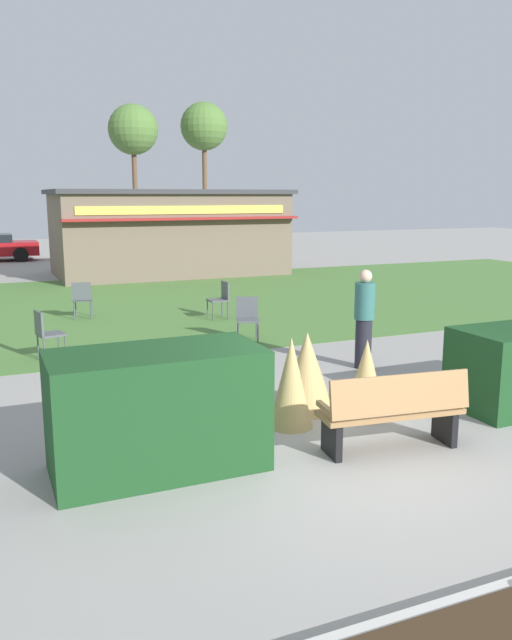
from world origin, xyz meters
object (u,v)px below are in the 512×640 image
at_px(cafe_chair_center, 221,297).
at_px(cafe_chair_north, 247,315).
at_px(tree_left_bg, 204,128).
at_px(tree_right_bg, 133,131).
at_px(parked_car_east_slot, 196,241).
at_px(trash_bin, 506,372).
at_px(parked_car_center_slot, 112,243).
at_px(park_bench, 393,411).
at_px(food_kiosk, 168,232).
at_px(cafe_chair_east, 46,331).
at_px(person_standing, 364,318).
at_px(cafe_chair_west, 82,297).

relative_size(cafe_chair_center, cafe_chair_north, 1.00).
distance_m(tree_left_bg, tree_right_bg, 4.39).
bearing_deg(parked_car_east_slot, trash_bin, -97.78).
bearing_deg(cafe_chair_north, parked_car_center_slot, 87.03).
bearing_deg(park_bench, cafe_chair_north, 83.75).
bearing_deg(food_kiosk, cafe_chair_east, -115.45).
bearing_deg(trash_bin, cafe_chair_east, 138.49).
height_order(food_kiosk, tree_right_bg, tree_right_bg).
distance_m(food_kiosk, tree_left_bg, 16.07).
bearing_deg(trash_bin, cafe_chair_center, 101.60).
bearing_deg(person_standing, tree_left_bg, -10.07).
bearing_deg(cafe_chair_center, cafe_chair_north, -97.96).
bearing_deg(cafe_chair_east, cafe_chair_center, 29.59).
bearing_deg(cafe_chair_north, tree_right_bg, 82.01).
relative_size(trash_bin, cafe_chair_north, 0.99).
bearing_deg(tree_left_bg, parked_car_east_slot, -113.11).
bearing_deg(park_bench, cafe_chair_center, 83.24).
bearing_deg(tree_left_bg, cafe_chair_east, -114.77).
xyz_separation_m(cafe_chair_west, tree_left_bg, (10.60, 21.86, 6.32)).
relative_size(cafe_chair_west, cafe_chair_east, 1.00).
distance_m(trash_bin, cafe_chair_west, 9.92).
relative_size(trash_bin, cafe_chair_west, 0.99).
bearing_deg(tree_right_bg, park_bench, -97.66).
bearing_deg(food_kiosk, trash_bin, -89.24).
relative_size(cafe_chair_north, tree_right_bg, 0.11).
xyz_separation_m(cafe_chair_north, parked_car_east_slot, (5.22, 19.36, 0.12)).
xyz_separation_m(trash_bin, food_kiosk, (-0.22, 16.79, 1.12)).
distance_m(trash_bin, person_standing, 2.56).
xyz_separation_m(park_bench, tree_left_bg, (8.53, 31.49, 6.37)).
distance_m(cafe_chair_north, parked_car_center_slot, 19.38).
xyz_separation_m(food_kiosk, parked_car_center_slot, (-0.66, 7.61, -0.92)).
distance_m(trash_bin, food_kiosk, 16.83).
xyz_separation_m(food_kiosk, cafe_chair_east, (-5.56, -11.68, -1.04)).
distance_m(person_standing, tree_left_bg, 29.69).
xyz_separation_m(cafe_chair_north, tree_left_bg, (7.89, 25.59, 6.32)).
distance_m(cafe_chair_west, tree_right_bg, 23.12).
xyz_separation_m(cafe_chair_west, cafe_chair_north, (2.71, -3.73, 0.00)).
bearing_deg(parked_car_center_slot, tree_right_bg, 66.51).
distance_m(trash_bin, cafe_chair_north, 5.39).
xyz_separation_m(cafe_chair_east, cafe_chair_north, (3.89, -0.07, 0.00)).
xyz_separation_m(parked_car_east_slot, tree_right_bg, (-1.69, 5.83, 5.83)).
xyz_separation_m(trash_bin, cafe_chair_west, (-4.60, 8.78, 0.09)).
bearing_deg(cafe_chair_north, tree_left_bg, 72.87).
relative_size(cafe_chair_west, parked_car_east_slot, 0.21).
height_order(trash_bin, cafe_chair_north, cafe_chair_north).
bearing_deg(cafe_chair_north, cafe_chair_west, 126.02).
distance_m(cafe_chair_west, cafe_chair_center, 3.31).
bearing_deg(parked_car_east_slot, cafe_chair_east, -115.30).
xyz_separation_m(cafe_chair_west, cafe_chair_east, (-1.18, -3.67, 0.00)).
xyz_separation_m(food_kiosk, cafe_chair_center, (-1.32, -9.27, -1.04)).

